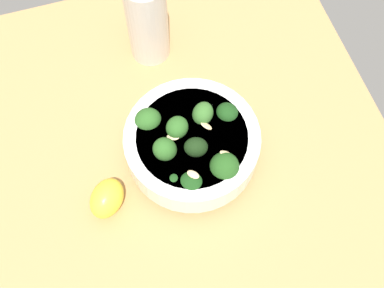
% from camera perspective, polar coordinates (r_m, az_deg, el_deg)
% --- Properties ---
extents(ground_plane, '(0.69, 0.69, 0.03)m').
position_cam_1_polar(ground_plane, '(0.77, -2.82, -1.51)').
color(ground_plane, tan).
extents(bowl_of_broccoli, '(0.20, 0.20, 0.09)m').
position_cam_1_polar(bowl_of_broccoli, '(0.71, -0.02, -0.02)').
color(bowl_of_broccoli, white).
rests_on(bowl_of_broccoli, ground_plane).
extents(lemon_wedge, '(0.07, 0.07, 0.05)m').
position_cam_1_polar(lemon_wedge, '(0.71, -9.84, -6.22)').
color(lemon_wedge, yellow).
rests_on(lemon_wedge, ground_plane).
extents(bottle_tall, '(0.07, 0.07, 0.17)m').
position_cam_1_polar(bottle_tall, '(0.79, -5.24, 14.26)').
color(bottle_tall, beige).
rests_on(bottle_tall, ground_plane).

